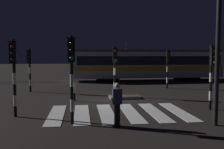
{
  "coord_description": "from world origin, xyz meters",
  "views": [
    {
      "loc": [
        -2.12,
        -15.3,
        2.84
      ],
      "look_at": [
        0.52,
        2.51,
        1.4
      ],
      "focal_mm": 41.61,
      "sensor_mm": 36.0,
      "label": 1
    }
  ],
  "objects": [
    {
      "name": "crosswalk_zebra",
      "position": [
        0.0,
        -3.23,
        0.01
      ],
      "size": [
        6.7,
        4.35,
        0.02
      ],
      "color": "silver",
      "rests_on": "ground"
    },
    {
      "name": "traffic_light_corner_near_right",
      "position": [
        4.76,
        -3.19,
        2.18
      ],
      "size": [
        0.36,
        0.42,
        3.3
      ],
      "color": "black",
      "rests_on": "ground"
    },
    {
      "name": "rail_far",
      "position": [
        0.0,
        12.15,
        0.01
      ],
      "size": [
        80.0,
        0.12,
        0.03
      ],
      "primitive_type": "cube",
      "color": "#59595E",
      "rests_on": "ground"
    },
    {
      "name": "traffic_light_kerb_mid_left",
      "position": [
        -2.2,
        -4.96,
        2.35
      ],
      "size": [
        0.36,
        0.42,
        3.56
      ],
      "color": "black",
      "rests_on": "ground"
    },
    {
      "name": "tram",
      "position": [
        5.74,
        11.43,
        1.75
      ],
      "size": [
        16.07,
        2.58,
        4.15
      ],
      "color": "silver",
      "rests_on": "ground"
    },
    {
      "name": "ground_plane",
      "position": [
        0.0,
        0.0,
        0.0
      ],
      "size": [
        120.0,
        120.0,
        0.0
      ],
      "primitive_type": "plane",
      "color": "black"
    },
    {
      "name": "rail_near",
      "position": [
        0.0,
        10.71,
        0.01
      ],
      "size": [
        80.0,
        0.12,
        0.03
      ],
      "primitive_type": "cube",
      "color": "#59595E",
      "rests_on": "ground"
    },
    {
      "name": "traffic_island",
      "position": [
        1.08,
        0.79,
        0.09
      ],
      "size": [
        1.91,
        1.05,
        0.18
      ],
      "color": "slate",
      "rests_on": "ground"
    },
    {
      "name": "traffic_light_corner_far_left",
      "position": [
        -5.34,
        4.54,
        2.12
      ],
      "size": [
        0.36,
        0.42,
        3.21
      ],
      "color": "black",
      "rests_on": "ground"
    },
    {
      "name": "traffic_light_corner_near_left",
      "position": [
        -4.74,
        -3.35,
        2.29
      ],
      "size": [
        0.36,
        0.42,
        3.48
      ],
      "color": "black",
      "rests_on": "ground"
    },
    {
      "name": "bollard_island_edge",
      "position": [
        -2.09,
        0.27,
        0.56
      ],
      "size": [
        0.12,
        0.12,
        1.11
      ],
      "color": "black",
      "rests_on": "ground"
    },
    {
      "name": "traffic_light_median_centre",
      "position": [
        0.56,
        1.51,
        2.2
      ],
      "size": [
        0.36,
        0.42,
        3.34
      ],
      "color": "black",
      "rests_on": "ground"
    },
    {
      "name": "pedestrian_waiting_at_kerb",
      "position": [
        -0.45,
        -5.42,
        0.88
      ],
      "size": [
        0.36,
        0.24,
        1.71
      ],
      "color": "black",
      "rests_on": "ground"
    },
    {
      "name": "traffic_light_corner_far_right",
      "position": [
        5.51,
        4.96,
        2.09
      ],
      "size": [
        0.36,
        0.42,
        3.17
      ],
      "color": "black",
      "rests_on": "ground"
    }
  ]
}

